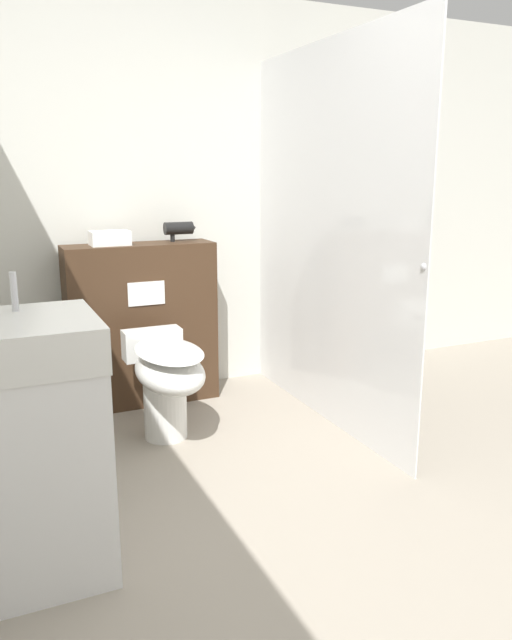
{
  "coord_description": "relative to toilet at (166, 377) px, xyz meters",
  "views": [
    {
      "loc": [
        -1.16,
        -1.52,
        1.42
      ],
      "look_at": [
        0.17,
        1.42,
        0.65
      ],
      "focal_mm": 35.0,
      "sensor_mm": 36.0,
      "label": 1
    }
  ],
  "objects": [
    {
      "name": "sink_vanity",
      "position": [
        -0.75,
        -0.89,
        0.11
      ],
      "size": [
        0.5,
        0.51,
        1.08
      ],
      "color": "white",
      "rests_on": "ground_plane"
    },
    {
      "name": "toilet",
      "position": [
        0.0,
        0.0,
        0.0
      ],
      "size": [
        0.34,
        0.69,
        0.56
      ],
      "color": "white",
      "rests_on": "ground_plane"
    },
    {
      "name": "folded_towel",
      "position": [
        -0.13,
        0.62,
        0.68
      ],
      "size": [
        0.23,
        0.15,
        0.08
      ],
      "color": "white",
      "rests_on": "partition_panel"
    },
    {
      "name": "ground_plane",
      "position": [
        0.3,
        -1.54,
        -0.36
      ],
      "size": [
        12.0,
        12.0,
        0.0
      ],
      "primitive_type": "plane",
      "color": "#9E9384"
    },
    {
      "name": "partition_panel",
      "position": [
        0.04,
        0.63,
        0.14
      ],
      "size": [
        0.9,
        0.28,
        1.0
      ],
      "color": "#3D2819",
      "rests_on": "ground_plane"
    },
    {
      "name": "wall_back",
      "position": [
        0.3,
        0.86,
        0.89
      ],
      "size": [
        8.0,
        0.06,
        2.5
      ],
      "color": "silver",
      "rests_on": "ground_plane"
    },
    {
      "name": "hair_drier",
      "position": [
        0.3,
        0.66,
        0.72
      ],
      "size": [
        0.21,
        0.08,
        0.12
      ],
      "color": "black",
      "rests_on": "partition_panel"
    },
    {
      "name": "shower_glass",
      "position": [
        0.94,
        -0.05,
        0.69
      ],
      "size": [
        0.04,
        1.75,
        2.11
      ],
      "color": "silver",
      "rests_on": "ground_plane"
    }
  ]
}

